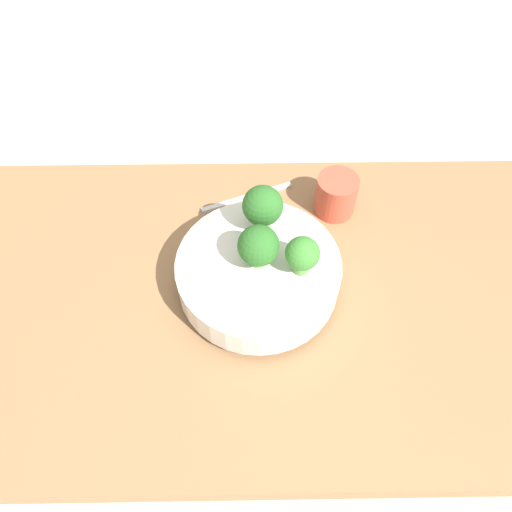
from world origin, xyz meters
The scene contains 8 objects.
ground_plane centered at (0.00, 0.00, 0.00)m, with size 6.00×6.00×0.00m, color beige.
table centered at (0.00, 0.00, 0.02)m, with size 1.18×0.65×0.04m.
bowl centered at (-0.01, -0.01, 0.09)m, with size 0.28×0.28×0.07m.
broccoli_floret_left centered at (-0.08, 0.00, 0.16)m, with size 0.06×0.06×0.07m.
broccoli_floret_front centered at (-0.02, -0.09, 0.17)m, with size 0.07×0.07×0.09m.
broccoli_floret_center centered at (-0.01, -0.01, 0.17)m, with size 0.07×0.07×0.08m.
cup centered at (-0.16, -0.19, 0.09)m, with size 0.08×0.08×0.08m.
fork centered at (0.01, -0.23, 0.05)m, with size 0.18×0.08×0.01m.
Camera 1 is at (-0.00, 0.46, 0.80)m, focal length 35.00 mm.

